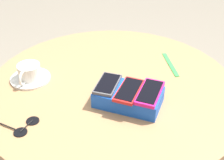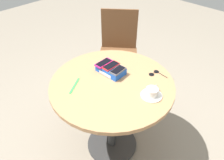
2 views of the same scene
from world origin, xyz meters
name	(u,v)px [view 2 (image 2 of 2)]	position (x,y,z in m)	size (l,w,h in m)	color
ground_plane	(112,144)	(0.00, 0.00, 0.00)	(8.00, 8.00, 0.00)	gray
round_table	(112,97)	(0.00, 0.00, 0.60)	(0.90, 0.90, 0.75)	#2D2D2D
phone_box	(111,70)	(-0.09, 0.08, 0.77)	(0.21, 0.13, 0.05)	blue
phone_magenta	(104,63)	(-0.16, 0.07, 0.80)	(0.07, 0.14, 0.01)	#D11975
phone_red	(111,66)	(-0.09, 0.08, 0.80)	(0.07, 0.14, 0.01)	red
phone_gray	(118,70)	(-0.02, 0.08, 0.80)	(0.07, 0.13, 0.01)	#515156
saucer	(151,95)	(0.29, 0.08, 0.75)	(0.14, 0.14, 0.01)	silver
coffee_cup	(152,92)	(0.29, 0.08, 0.78)	(0.08, 0.11, 0.05)	silver
lanyard_strap	(75,86)	(-0.16, -0.21, 0.75)	(0.18, 0.02, 0.00)	green
sunglasses	(155,73)	(0.16, 0.30, 0.75)	(0.13, 0.10, 0.01)	black
chair_near_window	(118,52)	(-0.56, 0.67, 0.47)	(0.58, 0.58, 0.91)	brown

